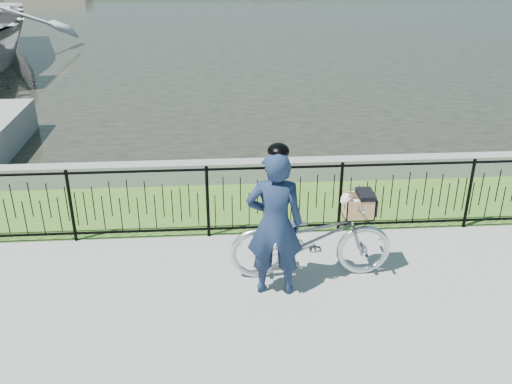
{
  "coord_description": "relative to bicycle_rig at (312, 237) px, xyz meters",
  "views": [
    {
      "loc": [
        -0.82,
        -6.04,
        4.33
      ],
      "look_at": [
        -0.32,
        1.0,
        1.0
      ],
      "focal_mm": 40.0,
      "sensor_mm": 36.0,
      "label": 1
    }
  ],
  "objects": [
    {
      "name": "quay_wall",
      "position": [
        -0.38,
        3.15,
        -0.38
      ],
      "size": [
        60.0,
        0.3,
        0.4
      ],
      "primitive_type": "cube",
      "color": "gray",
      "rests_on": "ground"
    },
    {
      "name": "ground",
      "position": [
        -0.38,
        -0.45,
        -0.58
      ],
      "size": [
        120.0,
        120.0,
        0.0
      ],
      "primitive_type": "plane",
      "color": "gray",
      "rests_on": "ground"
    },
    {
      "name": "fence",
      "position": [
        -0.38,
        1.15,
        -0.0
      ],
      "size": [
        14.0,
        0.06,
        1.15
      ],
      "primitive_type": null,
      "color": "black",
      "rests_on": "ground"
    },
    {
      "name": "cyclist",
      "position": [
        -0.53,
        -0.33,
        0.42
      ],
      "size": [
        0.75,
        0.53,
        2.02
      ],
      "color": "#16243E",
      "rests_on": "ground"
    },
    {
      "name": "bicycle_rig",
      "position": [
        0.0,
        0.0,
        0.0
      ],
      "size": [
        2.16,
        0.75,
        1.23
      ],
      "color": "silver",
      "rests_on": "ground"
    },
    {
      "name": "grass_strip",
      "position": [
        -0.38,
        2.15,
        -0.57
      ],
      "size": [
        60.0,
        2.0,
        0.01
      ],
      "primitive_type": "cube",
      "color": "#3F6720",
      "rests_on": "ground"
    }
  ]
}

